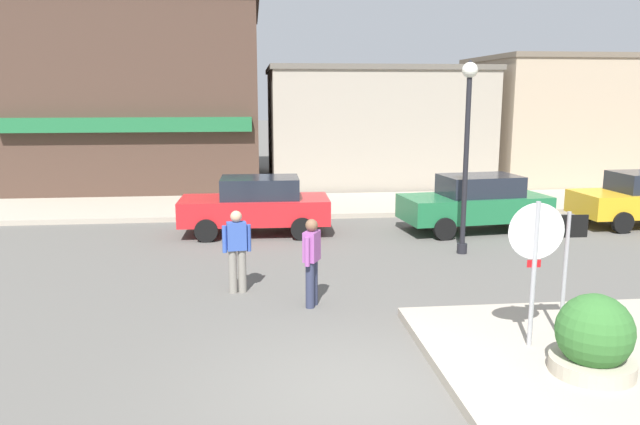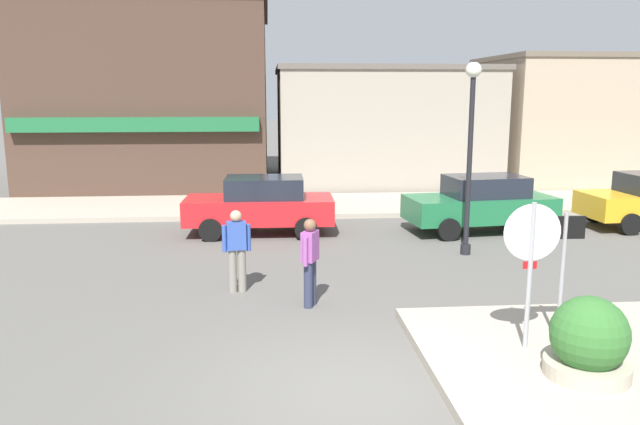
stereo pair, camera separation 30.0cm
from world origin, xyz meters
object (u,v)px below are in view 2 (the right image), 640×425
Objects in this scene: lamp_post at (471,130)px; parked_car_second at (481,203)px; pedestrian_crossing_near at (237,248)px; planter at (588,346)px; stop_sign at (531,257)px; pedestrian_crossing_far at (310,260)px; one_way_sign at (563,264)px; parked_car_nearest at (261,204)px.

lamp_post is 1.09× the size of parked_car_second.
lamp_post is 2.82× the size of pedestrian_crossing_near.
planter is 0.29× the size of parked_car_second.
stop_sign is 1.43× the size of pedestrian_crossing_far.
one_way_sign is at bearing -100.93° from parked_car_second.
planter is (-0.16, -1.18, -0.77)m from one_way_sign.
one_way_sign is at bearing 82.23° from planter.
one_way_sign is at bearing -61.34° from parked_car_nearest.
parked_car_nearest is at bearing 151.64° from lamp_post.
pedestrian_crossing_far is (-2.98, 2.46, -0.65)m from stop_sign.
parked_car_nearest is 2.51× the size of pedestrian_crossing_near.
pedestrian_crossing_far is at bearing 140.41° from stop_sign.
one_way_sign is at bearing -32.97° from pedestrian_crossing_near.
parked_car_second is (1.54, 7.99, -0.52)m from one_way_sign.
planter is at bearing -66.08° from stop_sign.
stop_sign reaches higher than parked_car_nearest.
lamp_post is at bearing 80.54° from stop_sign.
stop_sign is at bearing -65.14° from parked_car_nearest.
planter is 0.30× the size of parked_car_nearest.
parked_car_second is 2.59× the size of pedestrian_crossing_near.
parked_car_nearest is (-3.93, 8.48, -0.71)m from stop_sign.
pedestrian_crossing_near is at bearing 145.07° from pedestrian_crossing_far.
pedestrian_crossing_near reaches higher than parked_car_second.
stop_sign is 5.54m from pedestrian_crossing_near.
lamp_post reaches higher than one_way_sign.
planter is 10.40m from parked_car_nearest.
pedestrian_crossing_far reaches higher than parked_car_nearest.
stop_sign is 1.42m from planter.
parked_car_nearest is 6.09m from pedestrian_crossing_far.
one_way_sign is 1.42m from planter.
lamp_post reaches higher than parked_car_nearest.
pedestrian_crossing_near is at bearing 137.42° from planter.
one_way_sign is 4.24m from pedestrian_crossing_far.
stop_sign is 9.37m from parked_car_nearest.
parked_car_nearest is (-4.90, 2.65, -2.15)m from lamp_post.
stop_sign is 1.10× the size of one_way_sign.
parked_car_nearest is 5.09m from pedestrian_crossing_near.
lamp_post is at bearing 86.10° from one_way_sign.
one_way_sign reaches higher than parked_car_second.
stop_sign is 6.09m from lamp_post.
parked_car_second is 2.59× the size of pedestrian_crossing_far.
pedestrian_crossing_near is 1.00× the size of pedestrian_crossing_far.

